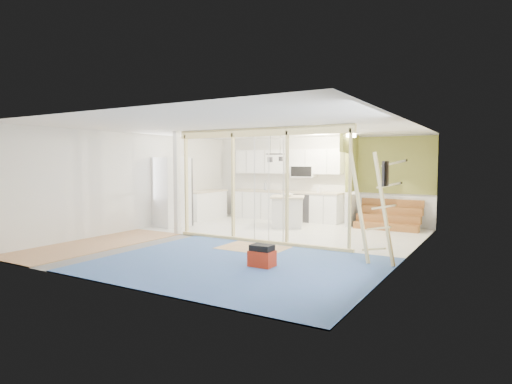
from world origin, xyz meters
The scene contains 17 objects.
room centered at (0.00, 0.00, 1.30)m, with size 7.01×8.01×2.61m.
floor_overlays centered at (0.07, 0.06, 0.01)m, with size 7.00×8.00×0.03m.
stud_frame centered at (-0.27, 0.00, 1.61)m, with size 4.66×0.14×2.60m.
base_cabinets centered at (-1.61, 3.36, 0.47)m, with size 4.45×2.24×0.93m.
upper_cabinets centered at (-0.84, 3.82, 1.82)m, with size 3.60×0.41×0.85m.
green_partition centered at (2.04, 3.66, 0.94)m, with size 2.25×1.51×2.60m.
pot_rack centered at (-0.31, 1.89, 2.00)m, with size 0.52×0.52×0.72m.
sheathing_panel centered at (3.48, -2.00, 1.30)m, with size 0.02×4.00×2.60m, color tan.
electrical_panel centered at (3.43, -1.40, 1.65)m, with size 0.04×0.30×0.40m, color #3D3C42.
ceiling_light centered at (1.40, 3.00, 2.54)m, with size 0.32×0.32×0.08m, color #FFEABF.
fridge centered at (-3.08, 0.85, 0.98)m, with size 1.00×0.97×1.96m.
island centered at (-0.16, 2.38, 0.44)m, with size 1.19×1.19×0.89m.
bowl centered at (-0.14, 2.35, 0.92)m, with size 0.29×0.29×0.07m, color white.
soap_bottle_a centered at (-1.64, 3.77, 1.09)m, with size 0.12×0.12×0.31m, color #9DA3AF.
soap_bottle_b centered at (0.28, 3.61, 1.03)m, with size 0.09×0.10×0.21m, color white.
toolbox centered at (1.46, -1.90, 0.19)m, with size 0.42×0.32×0.40m.
ladder centered at (3.08, -0.70, 1.02)m, with size 1.06×0.19×2.00m.
Camera 1 is at (5.10, -8.29, 1.83)m, focal length 30.00 mm.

